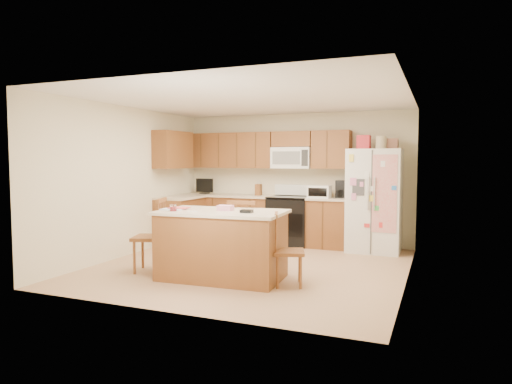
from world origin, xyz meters
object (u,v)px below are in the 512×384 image
at_px(windsor_chair_back, 244,236).
at_px(windsor_chair_right, 287,251).
at_px(island, 222,244).
at_px(windsor_chair_left, 151,237).
at_px(stove, 290,220).
at_px(refrigerator, 374,199).

relative_size(windsor_chair_back, windsor_chair_right, 1.09).
distance_m(island, windsor_chair_back, 0.62).
relative_size(windsor_chair_left, windsor_chair_back, 1.04).
height_order(windsor_chair_back, windsor_chair_right, windsor_chair_back).
bearing_deg(stove, windsor_chair_back, -90.79).
height_order(stove, refrigerator, refrigerator).
xyz_separation_m(stove, windsor_chair_left, (-1.21, -2.75, 0.03)).
relative_size(windsor_chair_left, windsor_chair_right, 1.13).
bearing_deg(windsor_chair_right, island, -179.80).
relative_size(stove, windsor_chair_back, 1.10).
bearing_deg(stove, windsor_chair_left, -113.84).
relative_size(refrigerator, windsor_chair_right, 2.18).
bearing_deg(windsor_chair_right, windsor_chair_back, 144.64).
height_order(refrigerator, windsor_chair_back, refrigerator).
xyz_separation_m(windsor_chair_left, windsor_chair_back, (1.19, 0.64, -0.02)).
bearing_deg(windsor_chair_right, stove, 107.04).
bearing_deg(island, windsor_chair_left, -178.81).
xyz_separation_m(refrigerator, windsor_chair_back, (-1.60, -2.05, -0.44)).
height_order(refrigerator, windsor_chair_right, refrigerator).
xyz_separation_m(windsor_chair_left, windsor_chair_right, (2.05, 0.03, -0.06)).
xyz_separation_m(refrigerator, island, (-1.66, -2.66, -0.45)).
bearing_deg(refrigerator, stove, 177.70).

